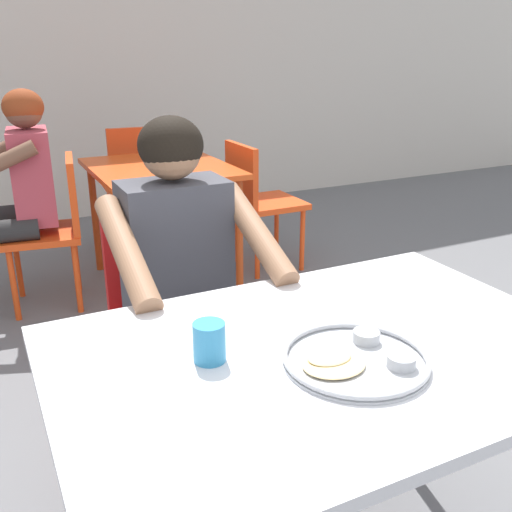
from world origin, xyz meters
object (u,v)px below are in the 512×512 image
object	(u,v)px
thali_tray	(356,358)
chair_red_far	(136,179)
table_foreground	(325,374)
chair_foreground	(167,302)
table_background_red	(160,181)
diner_foreground	(186,271)
chair_red_left	(55,222)
patron_background	(14,182)
drinking_cup	(209,341)
chair_red_right	(257,196)

from	to	relation	value
thali_tray	chair_red_far	world-z (taller)	chair_red_far
table_foreground	thali_tray	xyz separation A→B (m)	(0.02, -0.09, 0.08)
chair_foreground	table_background_red	world-z (taller)	chair_foreground
diner_foreground	table_background_red	xyz separation A→B (m)	(0.42, 1.61, -0.07)
table_foreground	thali_tray	distance (m)	0.12
thali_tray	chair_red_left	bearing A→B (deg)	98.02
thali_tray	patron_background	xyz separation A→B (m)	(-0.50, 2.35, -0.04)
diner_foreground	table_foreground	bearing A→B (deg)	-80.79
table_foreground	drinking_cup	bearing A→B (deg)	166.32
table_background_red	patron_background	distance (m)	0.80
chair_red_right	chair_red_far	xyz separation A→B (m)	(-0.59, 0.70, 0.03)
table_foreground	patron_background	bearing A→B (deg)	102.01
chair_red_left	table_background_red	bearing A→B (deg)	3.37
table_background_red	chair_red_far	world-z (taller)	chair_red_far
thali_tray	patron_background	world-z (taller)	patron_background
table_foreground	chair_red_right	distance (m)	2.42
table_foreground	chair_red_far	world-z (taller)	chair_red_far
drinking_cup	chair_red_left	xyz separation A→B (m)	(-0.04, 2.16, -0.31)
patron_background	diner_foreground	bearing A→B (deg)	-76.88
table_foreground	diner_foreground	world-z (taller)	diner_foreground
chair_red_left	chair_red_far	world-z (taller)	chair_red_far
table_foreground	chair_foreground	bearing A→B (deg)	96.87
drinking_cup	patron_background	xyz separation A→B (m)	(-0.22, 2.20, -0.08)
chair_red_left	patron_background	bearing A→B (deg)	165.52
table_foreground	chair_red_left	distance (m)	2.25
table_foreground	chair_red_far	xyz separation A→B (m)	(0.34, 2.92, -0.16)
chair_red_right	patron_background	size ratio (longest dim) A/B	0.69
chair_foreground	table_background_red	bearing A→B (deg)	73.21
drinking_cup	patron_background	distance (m)	2.22
drinking_cup	diner_foreground	xyz separation A→B (m)	(0.16, 0.59, -0.07)
chair_foreground	table_background_red	xyz separation A→B (m)	(0.42, 1.38, 0.13)
thali_tray	patron_background	size ratio (longest dim) A/B	0.27
table_background_red	drinking_cup	bearing A→B (deg)	-104.62
chair_foreground	chair_red_left	distance (m)	1.36
diner_foreground	patron_background	size ratio (longest dim) A/B	1.01
drinking_cup	chair_red_right	distance (m)	2.49
chair_foreground	chair_red_far	distance (m)	2.09
chair_foreground	diner_foreground	world-z (taller)	diner_foreground
table_background_red	patron_background	bearing A→B (deg)	179.33
table_background_red	chair_red_left	xyz separation A→B (m)	(-0.62, -0.04, -0.16)
diner_foreground	chair_red_far	world-z (taller)	diner_foreground
chair_foreground	patron_background	world-z (taller)	patron_background
table_foreground	chair_foreground	xyz separation A→B (m)	(-0.11, 0.88, -0.16)
table_foreground	chair_foreground	distance (m)	0.90
table_background_red	patron_background	xyz separation A→B (m)	(-0.79, 0.01, 0.07)
drinking_cup	table_background_red	size ratio (longest dim) A/B	0.10
chair_red_right	table_background_red	bearing A→B (deg)	176.97
chair_foreground	patron_background	distance (m)	1.45
table_foreground	drinking_cup	xyz separation A→B (m)	(-0.26, 0.06, 0.12)
chair_foreground	chair_red_left	world-z (taller)	chair_foreground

